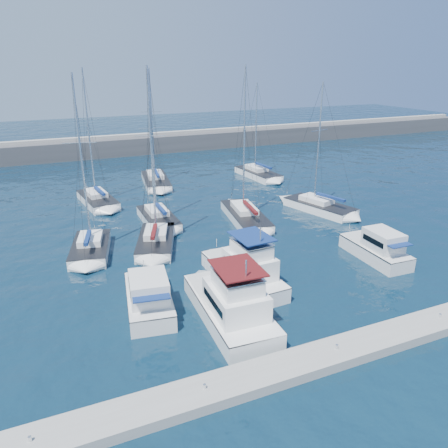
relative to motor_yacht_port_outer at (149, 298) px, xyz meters
name	(u,v)px	position (x,y,z in m)	size (l,w,h in m)	color
ground	(249,276)	(8.44, 1.83, -0.94)	(220.00, 220.00, 0.00)	black
breakwater	(119,148)	(8.44, 53.83, 0.11)	(160.00, 6.00, 4.45)	#424244
dock	(336,353)	(8.44, -9.17, -0.64)	(40.00, 2.20, 0.60)	gray
dock_cleat_far_port	(30,439)	(-7.56, -9.17, -0.22)	(0.16, 0.16, 0.25)	silver
dock_cleat_near_port	(205,386)	(0.44, -9.17, -0.22)	(0.16, 0.16, 0.25)	silver
dock_cleat_centre	(337,347)	(8.44, -9.17, -0.22)	(0.16, 0.16, 0.25)	silver
dock_cleat_near_stbd	(440,316)	(16.44, -9.17, -0.22)	(0.16, 0.16, 0.25)	silver
motor_yacht_port_outer	(149,298)	(0.00, 0.00, 0.00)	(3.93, 7.09, 3.20)	silver
motor_yacht_port_inner	(232,306)	(4.54, -3.42, 0.19)	(4.07, 9.27, 4.69)	white
motor_yacht_stbd_inner	(245,271)	(7.50, 0.63, 0.19)	(3.61, 8.47, 4.69)	white
motor_yacht_stbd_outer	(377,249)	(19.67, 0.15, 0.00)	(2.78, 6.75, 3.20)	silver
sailboat_mid_a	(91,248)	(-2.35, 11.14, -0.39)	(4.52, 7.25, 15.37)	white
sailboat_mid_b	(156,241)	(3.29, 10.38, -0.40)	(5.37, 8.00, 15.87)	silver
sailboat_mid_c	(158,218)	(5.13, 16.26, -0.40)	(3.04, 7.44, 15.47)	white
sailboat_mid_d	(245,216)	(13.77, 13.30, -0.42)	(4.64, 9.71, 15.85)	white
sailboat_mid_e	(319,207)	(22.74, 12.77, -0.43)	(5.27, 8.78, 14.20)	white
sailboat_back_a	(98,200)	(0.32, 25.32, -0.41)	(4.03, 8.23, 15.55)	white
sailboat_back_b	(156,181)	(8.91, 31.04, -0.43)	(4.48, 9.50, 15.38)	silver
sailboat_back_c	(258,174)	(23.54, 29.07, -0.44)	(3.78, 8.62, 13.44)	white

